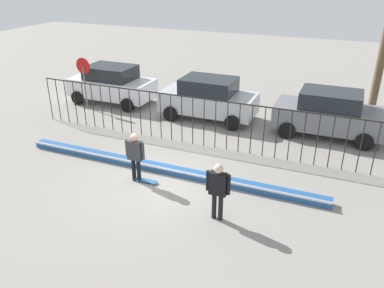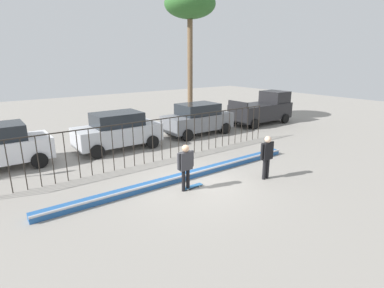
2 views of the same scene
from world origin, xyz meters
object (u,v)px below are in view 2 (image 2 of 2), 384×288
Objects in this scene: parked_car_silver at (118,130)px; palm_tree_tall at (190,7)px; skateboard at (193,186)px; parked_car_gray at (198,119)px; skateboarder at (186,163)px; pickup_truck at (263,109)px; camera_operator at (267,153)px.

parked_car_silver is 10.27m from palm_tree_tall.
skateboard is 8.15m from parked_car_gray.
skateboarder is 6.28m from parked_car_silver.
parked_car_gray reaches higher than skateboarder.
skateboard is 0.19× the size of parked_car_gray.
parked_car_silver is 1.00× the size of parked_car_gray.
pickup_truck is (10.93, -0.16, 0.06)m from parked_car_silver.
palm_tree_tall is (3.95, 10.45, 6.80)m from camera_operator.
parked_car_silver is 0.48× the size of palm_tree_tall.
palm_tree_tall is at bearing 32.98° from skateboarder.
camera_operator is at bearing -7.56° from skateboard.
skateboard is 6.33m from parked_car_silver.
skateboard is 0.46× the size of camera_operator.
skateboarder is at bearing 22.68° from camera_operator.
palm_tree_tall reaches higher than parked_car_silver.
parked_car_gray reaches higher than skateboard.
parked_car_gray is at bearing 177.22° from pickup_truck.
palm_tree_tall is (6.77, 9.47, 7.78)m from skateboard.
camera_operator is at bearing -110.71° from palm_tree_tall.
parked_car_silver is at bearing -27.96° from camera_operator.
camera_operator is 0.19× the size of palm_tree_tall.
parked_car_gray reaches higher than camera_operator.
camera_operator reaches higher than skateboard.
skateboarder is 3.28m from camera_operator.
skateboard is 14.00m from palm_tree_tall.
palm_tree_tall reaches higher than parked_car_gray.
palm_tree_tall reaches higher than skateboard.
parked_car_gray is at bearing -118.48° from palm_tree_tall.
parked_car_silver is at bearing 178.56° from pickup_truck.
pickup_truck reaches higher than parked_car_silver.
camera_operator is at bearing -105.17° from parked_car_gray.
skateboard is at bearing -125.57° from palm_tree_tall.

